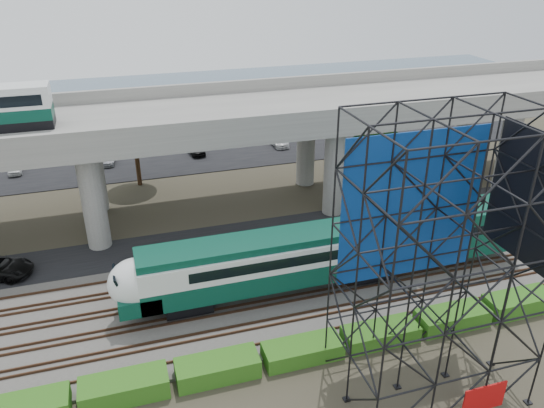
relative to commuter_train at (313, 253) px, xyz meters
name	(u,v)px	position (x,y,z in m)	size (l,w,h in m)	color
ground	(265,316)	(-3.99, -2.00, -2.88)	(140.00, 140.00, 0.00)	#474233
ballast_bed	(257,298)	(-3.99, 0.00, -2.78)	(90.00, 12.00, 0.20)	slate
service_road	(228,239)	(-3.99, 8.50, -2.84)	(90.00, 5.00, 0.08)	black
parking_lot	(184,146)	(-3.99, 32.00, -2.84)	(90.00, 18.00, 0.08)	black
harbor_water	(163,101)	(-3.99, 54.00, -2.87)	(140.00, 40.00, 0.03)	#40566A
rail_tracks	(256,295)	(-3.99, 0.00, -2.60)	(90.00, 9.52, 0.16)	#472D1E
commuter_train	(313,253)	(0.00, 0.00, 0.00)	(29.30, 3.06, 4.30)	black
overpass	(195,125)	(-5.31, 14.00, 5.33)	(80.00, 12.00, 12.40)	#9E9B93
scaffold_tower	(440,266)	(2.65, -9.98, 4.59)	(9.36, 6.36, 15.00)	black
hedge_strip	(303,350)	(-2.98, -6.30, -2.32)	(34.60, 1.80, 1.20)	#2E6216
trees	(157,158)	(-8.66, 14.17, 2.69)	(40.94, 16.94, 7.69)	#382314
parked_cars	(197,141)	(-2.53, 31.74, -2.20)	(39.25, 9.47, 1.31)	silver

